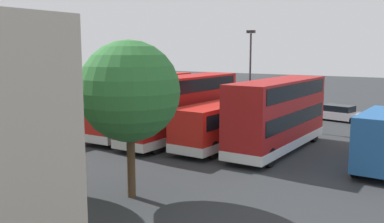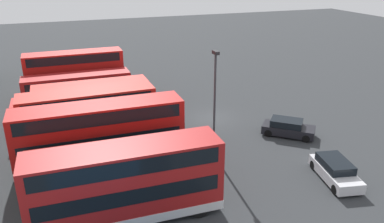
# 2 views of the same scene
# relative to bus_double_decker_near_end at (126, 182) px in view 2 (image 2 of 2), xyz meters

# --- Properties ---
(ground_plane) EXTENTS (140.00, 140.00, 0.00)m
(ground_plane) POSITION_rel_bus_double_decker_near_end_xyz_m (12.41, -10.21, -2.45)
(ground_plane) COLOR #2D3033
(bus_double_decker_near_end) EXTENTS (2.79, 10.73, 4.55)m
(bus_double_decker_near_end) POSITION_rel_bus_double_decker_near_end_xyz_m (0.00, 0.00, 0.00)
(bus_double_decker_near_end) COLOR #A51919
(bus_double_decker_near_end) RESTS_ON ground
(bus_single_deck_second) EXTENTS (2.89, 10.79, 2.95)m
(bus_single_deck_second) POSITION_rel_bus_double_decker_near_end_xyz_m (3.46, 0.10, -0.83)
(bus_single_deck_second) COLOR red
(bus_single_deck_second) RESTS_ON ground
(bus_double_decker_third) EXTENTS (2.72, 11.84, 4.55)m
(bus_double_decker_third) POSITION_rel_bus_double_decker_near_end_xyz_m (7.10, 0.47, 0.00)
(bus_double_decker_third) COLOR #B71411
(bus_double_decker_third) RESTS_ON ground
(bus_double_decker_fourth) EXTENTS (2.79, 10.33, 4.55)m
(bus_double_decker_fourth) POSITION_rel_bus_double_decker_near_end_xyz_m (10.48, 0.89, -0.00)
(bus_double_decker_fourth) COLOR red
(bus_double_decker_fourth) RESTS_ON ground
(bus_single_deck_fifth) EXTENTS (2.71, 11.92, 2.95)m
(bus_single_deck_fifth) POSITION_rel_bus_double_decker_near_end_xyz_m (14.37, 0.84, -0.82)
(bus_single_deck_fifth) COLOR #B71411
(bus_single_deck_fifth) RESTS_ON ground
(bus_single_deck_sixth) EXTENTS (2.64, 10.85, 2.95)m
(bus_single_deck_sixth) POSITION_rel_bus_double_decker_near_end_xyz_m (17.81, -0.06, -0.83)
(bus_single_deck_sixth) COLOR red
(bus_single_deck_sixth) RESTS_ON ground
(bus_single_deck_seventh) EXTENTS (2.65, 10.81, 2.95)m
(bus_single_deck_seventh) POSITION_rel_bus_double_decker_near_end_xyz_m (21.40, 1.00, -0.83)
(bus_single_deck_seventh) COLOR #A51919
(bus_single_deck_seventh) RESTS_ON ground
(bus_double_decker_far_end) EXTENTS (2.67, 10.53, 4.55)m
(bus_double_decker_far_end) POSITION_rel_bus_double_decker_near_end_xyz_m (24.81, 0.93, -0.00)
(bus_double_decker_far_end) COLOR #B71411
(bus_double_decker_far_end) RESTS_ON ground
(car_hatchback_silver) EXTENTS (4.14, 4.41, 1.43)m
(car_hatchback_silver) POSITION_rel_bus_double_decker_near_end_xyz_m (6.62, -14.84, -1.75)
(car_hatchback_silver) COLOR black
(car_hatchback_silver) RESTS_ON ground
(car_small_green) EXTENTS (4.65, 2.65, 1.43)m
(car_small_green) POSITION_rel_bus_double_decker_near_end_xyz_m (-0.54, -13.87, -1.75)
(car_small_green) COLOR silver
(car_small_green) RESTS_ON ground
(lamp_post_tall) EXTENTS (0.70, 0.30, 8.03)m
(lamp_post_tall) POSITION_rel_bus_double_decker_near_end_xyz_m (5.51, -7.59, 2.25)
(lamp_post_tall) COLOR #38383D
(lamp_post_tall) RESTS_ON ground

